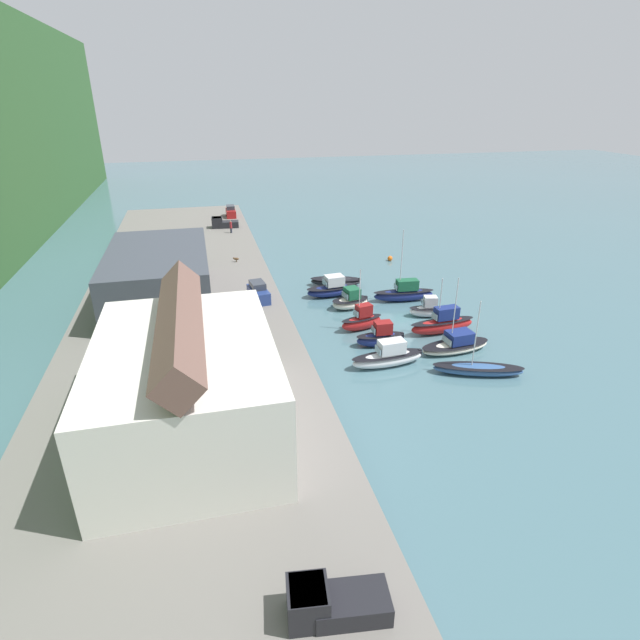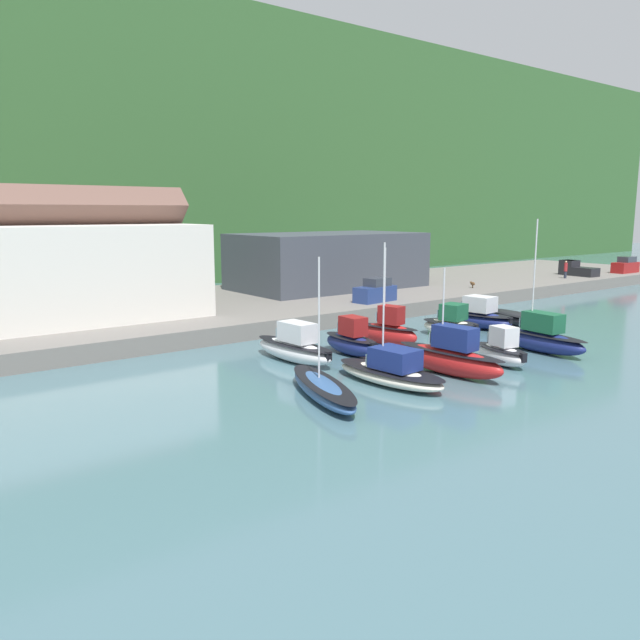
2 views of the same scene
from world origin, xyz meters
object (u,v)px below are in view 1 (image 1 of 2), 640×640
object	(u,v)px
moored_boat_0	(388,357)
moored_boat_1	(381,337)
pickup_truck_1	(223,223)
mooring_buoy_0	(390,258)
dog_on_quay	(236,259)
person_on_quay	(231,227)
moored_boat_7	(456,344)
moored_boat_6	(478,369)
moored_boat_8	(443,323)
parked_car_1	(231,212)
moored_boat_2	(362,320)
moored_boat_9	(428,309)
moored_boat_4	(332,289)
moored_boat_5	(336,281)
pickup_truck_0	(329,602)
moored_boat_10	(404,293)
moored_boat_3	(350,301)
parked_car_2	(258,293)

from	to	relation	value
moored_boat_0	moored_boat_1	xyz separation A→B (m)	(4.07, -0.74, 0.02)
moored_boat_1	pickup_truck_1	size ratio (longest dim) A/B	1.04
moored_boat_0	mooring_buoy_0	size ratio (longest dim) A/B	9.32
dog_on_quay	person_on_quay	bearing A→B (deg)	16.26
moored_boat_7	pickup_truck_1	distance (m)	55.02
dog_on_quay	moored_boat_6	bearing A→B (deg)	-133.36
moored_boat_7	moored_boat_8	size ratio (longest dim) A/B	1.04
moored_boat_1	parked_car_1	size ratio (longest dim) A/B	1.19
moored_boat_2	moored_boat_7	size ratio (longest dim) A/B	0.89
moored_boat_2	moored_boat_9	xyz separation A→B (m)	(1.51, -8.45, -0.18)
moored_boat_0	moored_boat_8	bearing A→B (deg)	-60.19
moored_boat_4	moored_boat_9	world-z (taller)	moored_boat_4
moored_boat_2	moored_boat_4	distance (m)	10.41
moored_boat_5	pickup_truck_0	distance (m)	47.16
moored_boat_10	moored_boat_3	bearing A→B (deg)	100.61
moored_boat_10	pickup_truck_1	size ratio (longest dim) A/B	1.84
moored_boat_1	moored_boat_7	size ratio (longest dim) A/B	0.65
moored_boat_5	pickup_truck_1	size ratio (longest dim) A/B	1.46
pickup_truck_1	person_on_quay	xyz separation A→B (m)	(-4.29, -1.14, 0.28)
moored_boat_4	moored_boat_6	xyz separation A→B (m)	(-21.98, -7.80, -0.44)
moored_boat_10	mooring_buoy_0	world-z (taller)	moored_boat_10
moored_boat_10	dog_on_quay	size ratio (longest dim) A/B	10.15
moored_boat_0	moored_boat_9	distance (m)	12.87
pickup_truck_1	moored_boat_0	bearing A→B (deg)	-163.53
moored_boat_9	mooring_buoy_0	xyz separation A→B (m)	(20.87, -3.42, -0.50)
moored_boat_8	parked_car_2	xyz separation A→B (m)	(10.84, 18.17, 1.12)
moored_boat_1	pickup_truck_0	bearing A→B (deg)	157.97
pickup_truck_1	dog_on_quay	xyz separation A→B (m)	(-21.17, -0.49, -0.36)
parked_car_2	pickup_truck_0	bearing A→B (deg)	79.36
moored_boat_3	pickup_truck_0	world-z (taller)	pickup_truck_0
moored_boat_0	mooring_buoy_0	world-z (taller)	moored_boat_0
moored_boat_3	moored_boat_4	size ratio (longest dim) A/B	0.72
moored_boat_5	parked_car_2	world-z (taller)	parked_car_2
moored_boat_9	parked_car_1	size ratio (longest dim) A/B	1.06
moored_boat_7	moored_boat_10	bearing A→B (deg)	-5.44
moored_boat_9	parked_car_1	world-z (taller)	parked_car_1
moored_boat_2	dog_on_quay	bearing A→B (deg)	14.06
moored_boat_6	parked_car_2	distance (m)	26.23
pickup_truck_0	person_on_quay	distance (m)	71.75
parked_car_2	moored_boat_10	bearing A→B (deg)	167.75
moored_boat_6	parked_car_2	bearing A→B (deg)	60.40
moored_boat_8	parked_car_1	bearing A→B (deg)	13.76
moored_boat_9	moored_boat_5	bearing A→B (deg)	44.18
moored_boat_6	person_on_quay	bearing A→B (deg)	37.98
dog_on_quay	mooring_buoy_0	xyz separation A→B (m)	(-0.94, -23.25, -1.37)
moored_boat_2	moored_boat_5	size ratio (longest dim) A/B	0.97
moored_boat_3	pickup_truck_0	distance (m)	39.59
parked_car_2	dog_on_quay	xyz separation A→B (m)	(15.32, 1.29, -0.46)
parked_car_1	person_on_quay	size ratio (longest dim) A/B	1.97
moored_boat_3	mooring_buoy_0	bearing A→B (deg)	-44.69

